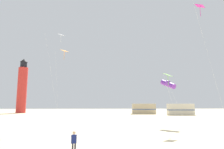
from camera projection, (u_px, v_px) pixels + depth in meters
name	position (u px, v px, depth m)	size (l,w,h in m)	color
kite_flyer_standing	(74.00, 140.00, 12.56)	(0.36, 0.53, 1.16)	navy
kite_diamond_white	(60.00, 39.00, 31.00)	(3.02, 2.92, 13.91)	silver
kite_diamond_lime	(168.00, 77.00, 22.29)	(1.67, 1.48, 6.31)	silver
kite_tube_violet	(168.00, 84.00, 27.18)	(2.96, 3.41, 6.26)	silver
kite_diamond_orange	(64.00, 54.00, 26.82)	(1.85, 1.85, 10.23)	silver
kite_diamond_magenta	(201.00, 12.00, 21.17)	(2.74, 2.04, 13.61)	silver
lighthouse_distant	(22.00, 87.00, 60.93)	(2.80, 2.80, 16.80)	red
rv_van_tan	(144.00, 109.00, 55.23)	(6.54, 2.62, 2.80)	#C6B28C
rv_van_cream	(180.00, 109.00, 50.23)	(6.59, 2.80, 2.80)	beige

